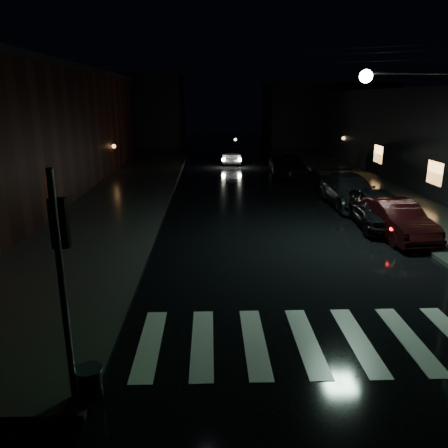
{
  "coord_description": "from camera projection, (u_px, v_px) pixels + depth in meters",
  "views": [
    {
      "loc": [
        0.21,
        -8.36,
        5.4
      ],
      "look_at": [
        0.63,
        4.75,
        1.6
      ],
      "focal_mm": 35.0,
      "sensor_mm": 36.0,
      "label": 1
    }
  ],
  "objects": [
    {
      "name": "parked_car_c",
      "position": [
        350.0,
        191.0,
        22.5
      ],
      "size": [
        2.37,
        5.52,
        1.59
      ],
      "primitive_type": "imported",
      "rotation": [
        0.0,
        0.0,
        0.03
      ],
      "color": "black",
      "rests_on": "ground"
    },
    {
      "name": "crosswalk",
      "position": [
        332.0,
        340.0,
        10.09
      ],
      "size": [
        9.0,
        3.0,
        0.01
      ],
      "primitive_type": "cube",
      "color": "beige",
      "rests_on": "ground"
    },
    {
      "name": "sidewalk_left",
      "position": [
        111.0,
        204.0,
        22.78
      ],
      "size": [
        6.0,
        44.0,
        0.15
      ],
      "primitive_type": "cube",
      "color": "#282826",
      "rests_on": "ground"
    },
    {
      "name": "sidewalk_right",
      "position": [
        394.0,
        202.0,
        23.24
      ],
      "size": [
        4.0,
        44.0,
        0.15
      ],
      "primitive_type": "cube",
      "color": "#282826",
      "rests_on": "ground"
    },
    {
      "name": "building_far_left",
      "position": [
        123.0,
        110.0,
        51.3
      ],
      "size": [
        14.0,
        10.0,
        8.0
      ],
      "primitive_type": "cube",
      "color": "black",
      "rests_on": "ground"
    },
    {
      "name": "parked_car_b",
      "position": [
        396.0,
        219.0,
        17.41
      ],
      "size": [
        1.99,
        4.61,
        1.47
      ],
      "primitive_type": "imported",
      "rotation": [
        0.0,
        0.0,
        0.1
      ],
      "color": "black",
      "rests_on": "ground"
    },
    {
      "name": "building_far_right",
      "position": [
        325.0,
        114.0,
        52.17
      ],
      "size": [
        14.0,
        10.0,
        7.0
      ],
      "primitive_type": "cube",
      "color": "black",
      "rests_on": "ground"
    },
    {
      "name": "parked_car_a",
      "position": [
        378.0,
        208.0,
        18.82
      ],
      "size": [
        2.27,
        4.89,
        1.62
      ],
      "primitive_type": "imported",
      "rotation": [
        0.0,
        0.0,
        -0.08
      ],
      "color": "black",
      "rests_on": "ground"
    },
    {
      "name": "ground",
      "position": [
        202.0,
        355.0,
        9.52
      ],
      "size": [
        120.0,
        120.0,
        0.0
      ],
      "primitive_type": "plane",
      "color": "black",
      "rests_on": "ground"
    },
    {
      "name": "oncoming_car",
      "position": [
        232.0,
        155.0,
        37.18
      ],
      "size": [
        1.84,
        4.41,
        1.42
      ],
      "primitive_type": "imported",
      "rotation": [
        0.0,
        0.0,
        3.06
      ],
      "color": "black",
      "rests_on": "ground"
    },
    {
      "name": "parked_car_d",
      "position": [
        287.0,
        165.0,
        31.51
      ],
      "size": [
        2.76,
        5.39,
        1.46
      ],
      "primitive_type": "imported",
      "rotation": [
        0.0,
        0.0,
        -0.07
      ],
      "color": "black",
      "rests_on": "ground"
    },
    {
      "name": "signal_pole_corner",
      "position": [
        77.0,
        327.0,
        7.62
      ],
      "size": [
        0.68,
        0.61,
        4.2
      ],
      "color": "slate",
      "rests_on": "ground"
    }
  ]
}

